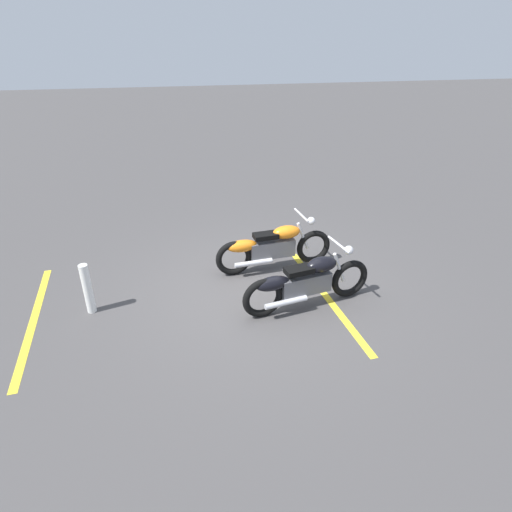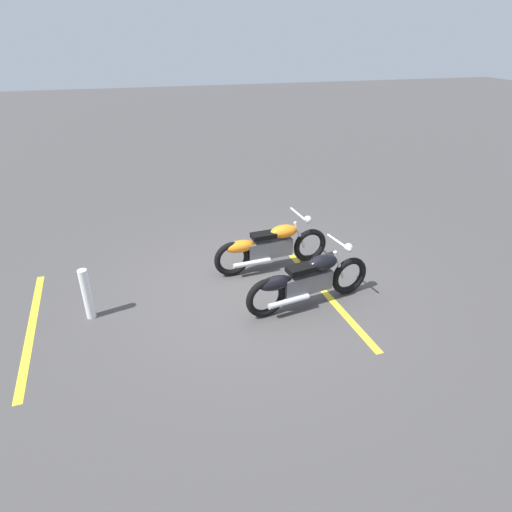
# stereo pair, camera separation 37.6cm
# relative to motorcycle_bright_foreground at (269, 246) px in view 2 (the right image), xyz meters

# --- Properties ---
(ground_plane) EXTENTS (60.00, 60.00, 0.00)m
(ground_plane) POSITION_rel_motorcycle_bright_foreground_xyz_m (0.36, 0.64, -0.46)
(ground_plane) COLOR #474444
(motorcycle_bright_foreground) EXTENTS (2.23, 0.62, 1.04)m
(motorcycle_bright_foreground) POSITION_rel_motorcycle_bright_foreground_xyz_m (0.00, 0.00, 0.00)
(motorcycle_bright_foreground) COLOR black
(motorcycle_bright_foreground) RESTS_ON ground
(motorcycle_dark_foreground) EXTENTS (2.21, 0.72, 1.04)m
(motorcycle_dark_foreground) POSITION_rel_motorcycle_bright_foreground_xyz_m (-0.23, 1.31, 0.00)
(motorcycle_dark_foreground) COLOR black
(motorcycle_dark_foreground) RESTS_ON ground
(bollard_post) EXTENTS (0.14, 0.14, 0.84)m
(bollard_post) POSITION_rel_motorcycle_bright_foreground_xyz_m (3.13, 0.77, -0.04)
(bollard_post) COLOR white
(bollard_post) RESTS_ON ground
(parking_stripe_near) EXTENTS (0.36, 3.20, 0.01)m
(parking_stripe_near) POSITION_rel_motorcycle_bright_foreground_xyz_m (-0.69, 1.12, -0.46)
(parking_stripe_near) COLOR yellow
(parking_stripe_near) RESTS_ON ground
(parking_stripe_mid) EXTENTS (0.36, 3.20, 0.01)m
(parking_stripe_mid) POSITION_rel_motorcycle_bright_foreground_xyz_m (4.00, 0.84, -0.46)
(parking_stripe_mid) COLOR yellow
(parking_stripe_mid) RESTS_ON ground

